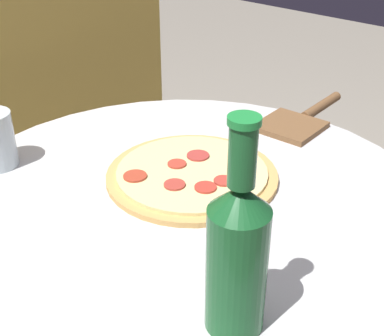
% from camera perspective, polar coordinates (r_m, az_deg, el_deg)
% --- Properties ---
extents(table, '(0.86, 0.86, 0.75)m').
position_cam_1_polar(table, '(1.02, -0.75, -12.55)').
color(table, silver).
rests_on(table, ground_plane).
extents(pizza, '(0.31, 0.31, 0.02)m').
position_cam_1_polar(pizza, '(0.95, -0.02, -0.65)').
color(pizza, tan).
rests_on(pizza, table).
extents(beer_bottle, '(0.07, 0.07, 0.28)m').
position_cam_1_polar(beer_bottle, '(0.61, 4.86, -9.01)').
color(beer_bottle, '#195628').
rests_on(beer_bottle, table).
extents(pizza_paddle, '(0.28, 0.13, 0.02)m').
position_cam_1_polar(pizza_paddle, '(1.18, 11.43, 5.04)').
color(pizza_paddle, brown).
rests_on(pizza_paddle, table).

